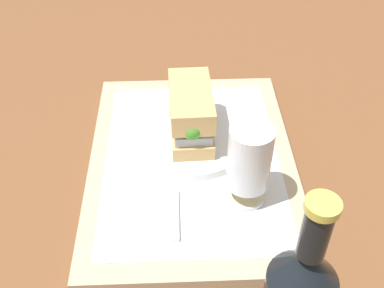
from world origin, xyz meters
TOP-DOWN VIEW (x-y plane):
  - ground_plane at (0.00, 0.00)m, footprint 3.00×3.00m
  - tray at (0.00, 0.00)m, footprint 0.44×0.32m
  - placemat at (0.00, 0.00)m, footprint 0.38×0.27m
  - plate at (-0.04, 0.00)m, footprint 0.19×0.19m
  - sandwich at (-0.04, 0.00)m, footprint 0.13×0.07m
  - beer_glass at (0.09, 0.07)m, footprint 0.06×0.06m
  - napkin_folded at (0.12, -0.06)m, footprint 0.09×0.07m

SIDE VIEW (x-z plane):
  - ground_plane at x=0.00m, z-range 0.00..0.00m
  - tray at x=0.00m, z-range 0.00..0.02m
  - placemat at x=0.00m, z-range 0.02..0.02m
  - napkin_folded at x=0.12m, z-range 0.02..0.03m
  - plate at x=-0.04m, z-range 0.02..0.04m
  - sandwich at x=-0.04m, z-range 0.04..0.12m
  - beer_glass at x=0.09m, z-range 0.03..0.15m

